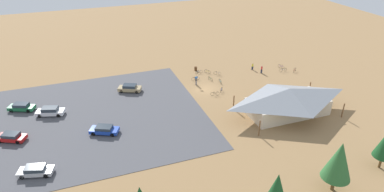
{
  "coord_description": "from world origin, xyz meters",
  "views": [
    {
      "loc": [
        22.81,
        55.07,
        29.51
      ],
      "look_at": [
        4.12,
        4.0,
        1.2
      ],
      "focal_mm": 31.45,
      "sensor_mm": 36.0,
      "label": 1
    }
  ],
  "objects": [
    {
      "name": "car_red_end_stall",
      "position": [
        33.96,
        6.25,
        0.69
      ],
      "size": [
        4.59,
        3.48,
        1.26
      ],
      "color": "red",
      "rests_on": "parking_lot_asphalt"
    },
    {
      "name": "bicycle_red_trailside",
      "position": [
        -21.95,
        -1.31,
        0.39
      ],
      "size": [
        1.48,
        1.09,
        0.89
      ],
      "color": "black",
      "rests_on": "ground"
    },
    {
      "name": "parking_lot_asphalt",
      "position": [
        24.32,
        3.56,
        0.03
      ],
      "size": [
        41.87,
        32.51,
        0.05
      ],
      "primitive_type": "cube",
      "color": "#4C4C51",
      "rests_on": "ground"
    },
    {
      "name": "bicycle_white_near_sign",
      "position": [
        -5.21,
        -5.55,
        0.38
      ],
      "size": [
        1.29,
        1.15,
        0.81
      ],
      "color": "black",
      "rests_on": "ground"
    },
    {
      "name": "bicycle_yellow_yard_front",
      "position": [
        -3.57,
        -7.14,
        0.37
      ],
      "size": [
        0.95,
        1.39,
        0.77
      ],
      "color": "black",
      "rests_on": "ground"
    },
    {
      "name": "bike_pavilion",
      "position": [
        -9.82,
        13.47,
        2.72
      ],
      "size": [
        16.45,
        9.27,
        4.74
      ],
      "color": "beige",
      "rests_on": "ground"
    },
    {
      "name": "bicycle_teal_near_porch",
      "position": [
        -4.08,
        -1.6,
        0.36
      ],
      "size": [
        0.48,
        1.76,
        0.84
      ],
      "color": "black",
      "rests_on": "ground"
    },
    {
      "name": "lot_sign",
      "position": [
        1.04,
        -1.95,
        1.41
      ],
      "size": [
        0.56,
        0.08,
        2.2
      ],
      "color": "#99999E",
      "rests_on": "ground"
    },
    {
      "name": "car_tan_mid_lot",
      "position": [
        14.05,
        -4.1,
        0.76
      ],
      "size": [
        4.73,
        3.48,
        1.42
      ],
      "color": "tan",
      "rests_on": "parking_lot_asphalt"
    },
    {
      "name": "car_white_near_entry",
      "position": [
        28.49,
        0.21,
        0.77
      ],
      "size": [
        4.9,
        3.1,
        1.46
      ],
      "color": "white",
      "rests_on": "parking_lot_asphalt"
    },
    {
      "name": "visitor_near_lot",
      "position": [
        0.83,
        -2.56,
        0.91
      ],
      "size": [
        0.36,
        0.39,
        1.74
      ],
      "color": "#2D3347",
      "rests_on": "ground"
    },
    {
      "name": "car_blue_front_row",
      "position": [
        20.54,
        9.05,
        0.69
      ],
      "size": [
        4.77,
        3.59,
        1.26
      ],
      "color": "#1E42B2",
      "rests_on": "parking_lot_asphalt"
    },
    {
      "name": "trash_bin",
      "position": [
        -1.69,
        -9.46,
        0.45
      ],
      "size": [
        0.6,
        0.6,
        0.9
      ],
      "primitive_type": "cylinder",
      "color": "brown",
      "rests_on": "ground"
    },
    {
      "name": "pine_center",
      "position": [
        -4.35,
        31.35,
        4.45
      ],
      "size": [
        3.51,
        3.51,
        6.97
      ],
      "color": "brown",
      "rests_on": "ground"
    },
    {
      "name": "visitor_by_pavilion",
      "position": [
        -14.67,
        -3.18,
        0.92
      ],
      "size": [
        0.38,
        0.36,
        1.75
      ],
      "color": "#2D3347",
      "rests_on": "ground"
    },
    {
      "name": "bicycle_white_by_bin",
      "position": [
        -19.61,
        -2.22,
        0.4
      ],
      "size": [
        1.84,
        0.48,
        0.86
      ],
      "color": "black",
      "rests_on": "ground"
    },
    {
      "name": "bicycle_purple_lone_west",
      "position": [
        -20.37,
        -4.14,
        0.35
      ],
      "size": [
        0.73,
        1.53,
        0.79
      ],
      "color": "black",
      "rests_on": "ground"
    },
    {
      "name": "visitor_crossing_yard",
      "position": [
        -13.75,
        -5.53,
        0.84
      ],
      "size": [
        0.36,
        0.38,
        1.6
      ],
      "color": "#2D3347",
      "rests_on": "ground"
    },
    {
      "name": "car_green_second_row",
      "position": [
        33.23,
        -3.22,
        0.72
      ],
      "size": [
        4.75,
        3.32,
        1.35
      ],
      "color": "#1E6B3D",
      "rests_on": "parking_lot_asphalt"
    },
    {
      "name": "ground",
      "position": [
        0.0,
        0.0,
        0.0
      ],
      "size": [
        160.0,
        160.0,
        0.0
      ],
      "primitive_type": "plane",
      "color": "#937047",
      "rests_on": "ground"
    },
    {
      "name": "bicycle_green_mid_cluster",
      "position": [
        -2.72,
        -3.59,
        0.35
      ],
      "size": [
        0.49,
        1.6,
        0.76
      ],
      "color": "black",
      "rests_on": "ground"
    },
    {
      "name": "bicycle_black_yard_left",
      "position": [
        -0.88,
        3.12,
        0.38
      ],
      "size": [
        1.66,
        0.54,
        0.84
      ],
      "color": "black",
      "rests_on": "ground"
    },
    {
      "name": "bicycle_orange_front_row",
      "position": [
        0.16,
        -4.67,
        0.36
      ],
      "size": [
        1.72,
        0.48,
        0.83
      ],
      "color": "black",
      "rests_on": "ground"
    },
    {
      "name": "car_silver_far_end",
      "position": [
        30.18,
        15.86,
        0.71
      ],
      "size": [
        4.7,
        2.84,
        1.32
      ],
      "color": "#BCBCC1",
      "rests_on": "parking_lot_asphalt"
    },
    {
      "name": "bicycle_silver_yard_right",
      "position": [
        -1.78,
        -7.67,
        0.36
      ],
      "size": [
        1.68,
        0.48,
        0.79
      ],
      "color": "black",
      "rests_on": "ground"
    },
    {
      "name": "bicycle_blue_lone_east",
      "position": [
        -2.7,
        2.05,
        0.37
      ],
      "size": [
        1.02,
        1.42,
        0.83
      ],
      "color": "black",
      "rests_on": "ground"
    }
  ]
}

